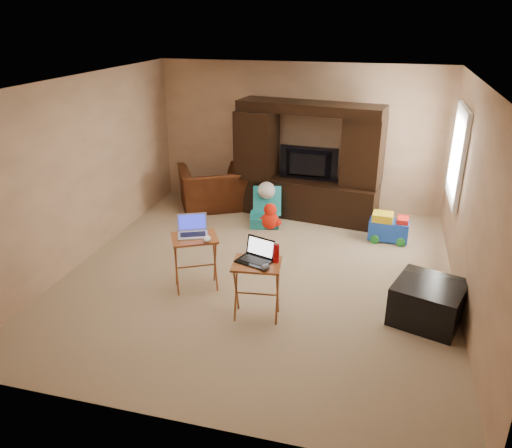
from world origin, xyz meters
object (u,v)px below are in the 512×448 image
(child_rocker, at_px, (264,207))
(mouse_left, at_px, (207,239))
(mouse_right, at_px, (266,267))
(laptop_right, at_px, (254,252))
(recliner, at_px, (213,188))
(push_toy, at_px, (389,227))
(tray_table_left, at_px, (196,263))
(ottoman, at_px, (428,302))
(water_bottle, at_px, (276,253))
(television, at_px, (307,165))
(entertainment_center, at_px, (308,162))
(plush_toy, at_px, (270,216))
(tray_table_right, at_px, (257,290))
(laptop_left, at_px, (193,227))

(child_rocker, relative_size, mouse_left, 4.29)
(mouse_left, distance_m, mouse_right, 0.98)
(laptop_right, bearing_deg, recliner, 135.16)
(push_toy, bearing_deg, tray_table_left, -133.78)
(ottoman, distance_m, water_bottle, 1.81)
(push_toy, bearing_deg, television, 159.41)
(television, height_order, ottoman, television)
(ottoman, distance_m, mouse_right, 1.90)
(ottoman, bearing_deg, television, 123.93)
(child_rocker, distance_m, tray_table_left, 2.25)
(entertainment_center, height_order, mouse_left, entertainment_center)
(recliner, bearing_deg, ottoman, 113.77)
(child_rocker, distance_m, water_bottle, 2.74)
(push_toy, bearing_deg, ottoman, -73.72)
(entertainment_center, bearing_deg, recliner, -170.42)
(recliner, relative_size, plush_toy, 2.58)
(plush_toy, bearing_deg, tray_table_right, -80.09)
(push_toy, height_order, tray_table_right, tray_table_right)
(entertainment_center, bearing_deg, mouse_left, -96.03)
(ottoman, bearing_deg, tray_table_right, -167.14)
(television, bearing_deg, water_bottle, 96.11)
(recliner, xyz_separation_m, laptop_right, (1.61, -3.18, 0.44))
(plush_toy, height_order, tray_table_left, tray_table_left)
(ottoman, bearing_deg, child_rocker, 137.66)
(television, height_order, child_rocker, television)
(plush_toy, height_order, ottoman, ottoman)
(entertainment_center, xyz_separation_m, television, (0.00, -0.04, -0.04))
(child_rocker, height_order, laptop_left, laptop_left)
(tray_table_right, relative_size, mouse_left, 4.80)
(television, height_order, laptop_left, television)
(child_rocker, bearing_deg, mouse_left, -107.33)
(recliner, relative_size, tray_table_right, 1.64)
(entertainment_center, bearing_deg, laptop_right, -82.70)
(laptop_right, bearing_deg, tray_table_right, -8.31)
(child_rocker, xyz_separation_m, laptop_right, (0.53, -2.64, 0.50))
(tray_table_right, bearing_deg, push_toy, 54.19)
(child_rocker, bearing_deg, recliner, 139.96)
(plush_toy, distance_m, laptop_left, 2.20)
(plush_toy, relative_size, tray_table_right, 0.63)
(tray_table_left, bearing_deg, mouse_right, -56.35)
(plush_toy, bearing_deg, push_toy, 0.82)
(television, height_order, laptop_right, television)
(entertainment_center, relative_size, recliner, 2.09)
(mouse_right, bearing_deg, tray_table_right, 137.29)
(recliner, relative_size, water_bottle, 5.32)
(plush_toy, distance_m, water_bottle, 2.59)
(laptop_left, xyz_separation_m, water_bottle, (1.13, -0.39, -0.03))
(push_toy, relative_size, mouse_left, 4.15)
(plush_toy, bearing_deg, tray_table_left, -102.54)
(television, relative_size, mouse_right, 6.99)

